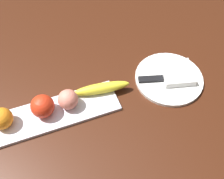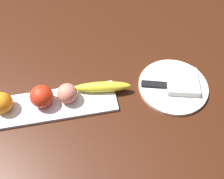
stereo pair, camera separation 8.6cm
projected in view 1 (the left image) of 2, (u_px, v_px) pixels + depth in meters
ground_plane at (38, 110)px, 0.86m from camera, size 2.40×2.40×0.00m
fruit_tray at (49, 115)px, 0.84m from camera, size 0.47×0.13×0.01m
apple at (43, 106)px, 0.81m from camera, size 0.08×0.08×0.08m
banana at (102, 88)px, 0.88m from camera, size 0.20×0.06×0.04m
orange_near_apple at (2, 119)px, 0.79m from camera, size 0.07×0.07×0.07m
peach at (68, 99)px, 0.83m from camera, size 0.07×0.07×0.07m
dinner_plate at (169, 78)px, 0.94m from camera, size 0.25×0.25×0.01m
folded_napkin at (177, 73)px, 0.93m from camera, size 0.13×0.14×0.02m
knife at (155, 79)px, 0.92m from camera, size 0.18×0.07×0.01m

